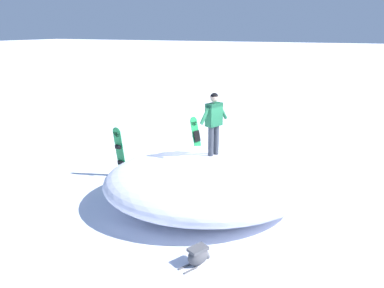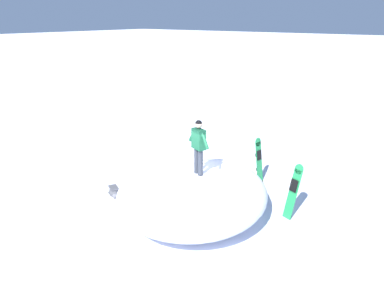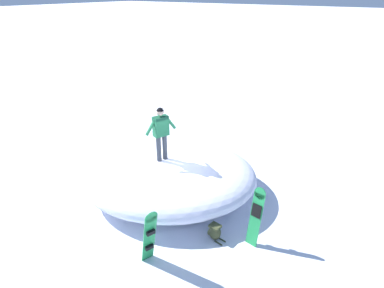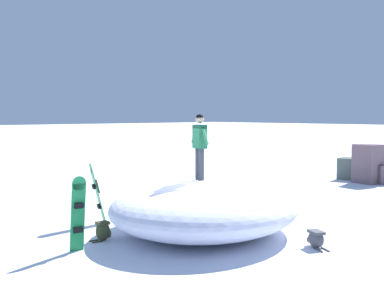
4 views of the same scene
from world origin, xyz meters
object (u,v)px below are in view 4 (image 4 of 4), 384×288
snowboard_primary_upright (97,193)px  backpack_far (316,239)px  snowboarder_standing (200,141)px  snowboard_secondary_upright (78,213)px  backpack_near (103,231)px

snowboard_primary_upright → backpack_far: size_ratio=2.32×
backpack_far → snowboard_primary_upright: bearing=114.5°
snowboarder_standing → snowboard_secondary_upright: 3.43m
snowboarder_standing → snowboard_primary_upright: (-1.49, 2.28, -1.36)m
snowboard_primary_upright → snowboard_secondary_upright: snowboard_primary_upright is taller
snowboarder_standing → snowboard_primary_upright: size_ratio=0.99×
backpack_near → snowboard_primary_upright: bearing=63.2°
snowboard_secondary_upright → backpack_near: snowboard_secondary_upright is taller
backpack_near → backpack_far: 4.67m
snowboarder_standing → snowboard_primary_upright: bearing=123.1°
snowboard_secondary_upright → backpack_far: size_ratio=2.30×
snowboard_secondary_upright → backpack_near: size_ratio=3.17×
snowboard_primary_upright → backpack_far: bearing=-65.5°
snowboard_primary_upright → backpack_near: size_ratio=3.20×
backpack_near → backpack_far: (3.07, -3.52, -0.04)m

